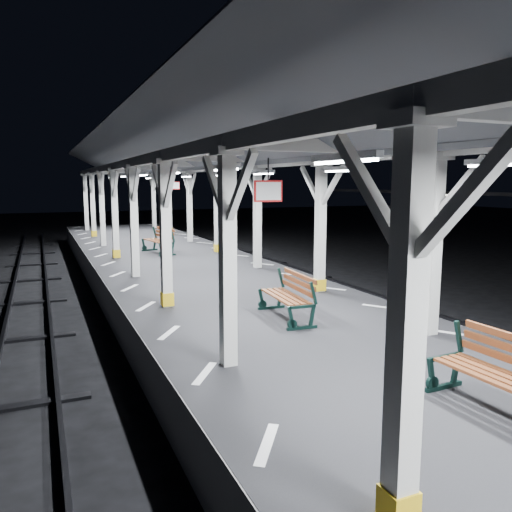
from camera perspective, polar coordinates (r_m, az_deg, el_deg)
ground at (r=10.76m, az=3.31°, el=-12.31°), size 120.00×120.00×0.00m
platform at (r=10.60m, az=3.34°, el=-9.78°), size 6.00×50.00×1.00m
hazard_stripes_left at (r=9.63m, az=-9.90°, el=-8.63°), size 1.00×48.00×0.01m
hazard_stripes_right at (r=11.73m, az=14.15°, el=-5.67°), size 1.00×48.00×0.01m
track_left at (r=9.72m, az=-25.04°, el=-14.95°), size 2.20×60.00×0.16m
track_right at (r=13.64m, az=22.62°, el=-8.12°), size 2.20×60.00×0.16m
canopy at (r=10.08m, az=3.59°, el=12.67°), size 5.40×49.00×4.65m
bench_near at (r=6.92m, az=26.65°, el=-11.90°), size 0.73×1.79×0.96m
bench_mid at (r=10.40m, az=3.91°, el=-4.42°), size 0.78×1.77×0.94m
bench_far at (r=20.31m, az=-10.89°, el=1.85°), size 1.01×1.95×1.01m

